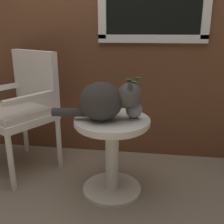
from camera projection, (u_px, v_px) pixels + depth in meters
ground_plane at (81, 193)px, 1.99m from camera, size 6.00×6.00×0.00m
back_wall at (100, 16)px, 2.33m from camera, size 4.00×0.07×2.60m
wicker_side_table at (112, 144)px, 1.91m from camera, size 0.55×0.55×0.59m
wicker_chair at (22, 104)px, 2.25m from camera, size 0.74×0.73×1.03m
cat at (105, 100)px, 1.78m from camera, size 0.62×0.30×0.29m
pewter_vase_with_ivy at (134, 107)px, 1.82m from camera, size 0.12×0.12×0.29m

